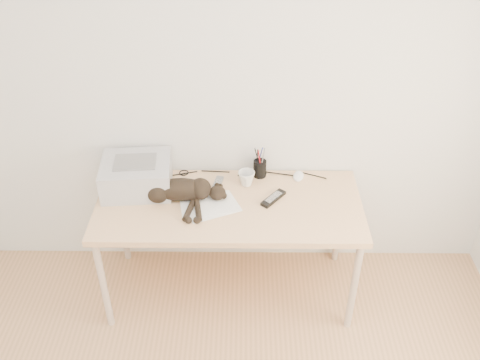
{
  "coord_description": "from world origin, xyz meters",
  "views": [
    {
      "loc": [
        0.09,
        -1.13,
        2.73
      ],
      "look_at": [
        0.07,
        1.34,
        0.95
      ],
      "focal_mm": 40.0,
      "sensor_mm": 36.0,
      "label": 1
    }
  ],
  "objects_px": {
    "desk": "(230,212)",
    "mouse": "(299,174)",
    "printer": "(137,175)",
    "cat": "(178,191)",
    "pen_cup": "(260,168)",
    "mug": "(246,178)"
  },
  "relations": [
    {
      "from": "cat",
      "to": "mouse",
      "type": "height_order",
      "value": "cat"
    },
    {
      "from": "desk",
      "to": "mug",
      "type": "height_order",
      "value": "mug"
    },
    {
      "from": "desk",
      "to": "mouse",
      "type": "relative_size",
      "value": 13.99
    },
    {
      "from": "desk",
      "to": "mouse",
      "type": "bearing_deg",
      "value": 23.78
    },
    {
      "from": "printer",
      "to": "mug",
      "type": "distance_m",
      "value": 0.68
    },
    {
      "from": "mouse",
      "to": "pen_cup",
      "type": "bearing_deg",
      "value": -170.82
    },
    {
      "from": "printer",
      "to": "mug",
      "type": "height_order",
      "value": "printer"
    },
    {
      "from": "printer",
      "to": "cat",
      "type": "relative_size",
      "value": 0.68
    },
    {
      "from": "mug",
      "to": "pen_cup",
      "type": "distance_m",
      "value": 0.13
    },
    {
      "from": "cat",
      "to": "mouse",
      "type": "bearing_deg",
      "value": 17.27
    },
    {
      "from": "desk",
      "to": "printer",
      "type": "xyz_separation_m",
      "value": [
        -0.57,
        0.07,
        0.23
      ]
    },
    {
      "from": "pen_cup",
      "to": "mouse",
      "type": "distance_m",
      "value": 0.25
    },
    {
      "from": "desk",
      "to": "pen_cup",
      "type": "bearing_deg",
      "value": 46.94
    },
    {
      "from": "desk",
      "to": "pen_cup",
      "type": "xyz_separation_m",
      "value": [
        0.19,
        0.2,
        0.19
      ]
    },
    {
      "from": "mouse",
      "to": "cat",
      "type": "bearing_deg",
      "value": -150.38
    },
    {
      "from": "cat",
      "to": "mouse",
      "type": "distance_m",
      "value": 0.79
    },
    {
      "from": "mug",
      "to": "mouse",
      "type": "distance_m",
      "value": 0.35
    },
    {
      "from": "mug",
      "to": "cat",
      "type": "bearing_deg",
      "value": -159.08
    },
    {
      "from": "printer",
      "to": "cat",
      "type": "bearing_deg",
      "value": -24.54
    },
    {
      "from": "pen_cup",
      "to": "mouse",
      "type": "relative_size",
      "value": 1.84
    },
    {
      "from": "pen_cup",
      "to": "desk",
      "type": "bearing_deg",
      "value": -133.06
    },
    {
      "from": "printer",
      "to": "mug",
      "type": "xyz_separation_m",
      "value": [
        0.68,
        0.04,
        -0.05
      ]
    }
  ]
}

